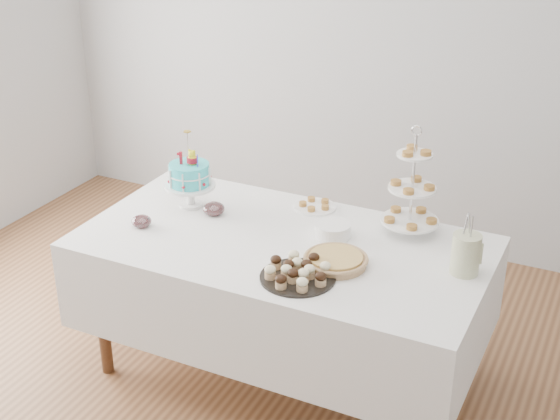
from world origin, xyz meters
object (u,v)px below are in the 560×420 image
at_px(pastry_plate, 315,205).
at_px(pie, 336,260).
at_px(table, 283,282).
at_px(tiered_stand, 412,189).
at_px(utensil_pitcher, 466,253).
at_px(jam_bowl_a, 142,221).
at_px(jam_bowl_b, 214,209).
at_px(plate_stack, 333,230).
at_px(cupcake_tray, 298,271).
at_px(birthday_cake, 190,187).

bearing_deg(pastry_plate, pie, -57.66).
bearing_deg(pie, table, 161.15).
relative_size(pie, tiered_stand, 0.54).
height_order(pie, utensil_pitcher, utensil_pitcher).
height_order(jam_bowl_a, jam_bowl_b, jam_bowl_b).
height_order(pastry_plate, utensil_pitcher, utensil_pitcher).
xyz_separation_m(pie, jam_bowl_a, (-1.00, -0.06, 0.00)).
xyz_separation_m(jam_bowl_a, utensil_pitcher, (1.52, 0.24, 0.07)).
bearing_deg(table, plate_stack, 36.51).
relative_size(cupcake_tray, utensil_pitcher, 1.18).
distance_m(cupcake_tray, jam_bowl_a, 0.90).
bearing_deg(jam_bowl_b, tiered_stand, 14.68).
bearing_deg(plate_stack, utensil_pitcher, -5.94).
bearing_deg(tiered_stand, jam_bowl_a, -156.51).
bearing_deg(pastry_plate, jam_bowl_b, -145.45).
xyz_separation_m(plate_stack, pastry_plate, (-0.20, 0.26, -0.02)).
relative_size(table, pie, 6.60).
bearing_deg(table, pie, -18.85).
relative_size(cupcake_tray, plate_stack, 1.92).
bearing_deg(jam_bowl_a, plate_stack, 19.34).
height_order(jam_bowl_a, utensil_pitcher, utensil_pitcher).
distance_m(pie, jam_bowl_a, 1.00).
bearing_deg(birthday_cake, jam_bowl_b, -27.71).
distance_m(pie, plate_stack, 0.28).
xyz_separation_m(birthday_cake, plate_stack, (0.79, 0.00, -0.07)).
xyz_separation_m(plate_stack, jam_bowl_a, (-0.88, -0.31, -0.01)).
bearing_deg(utensil_pitcher, cupcake_tray, -153.26).
relative_size(pastry_plate, jam_bowl_b, 1.95).
relative_size(cupcake_tray, jam_bowl_b, 2.99).
height_order(table, jam_bowl_a, jam_bowl_a).
relative_size(table, jam_bowl_b, 17.36).
height_order(cupcake_tray, utensil_pitcher, utensil_pitcher).
bearing_deg(jam_bowl_b, pie, -15.86).
height_order(pie, jam_bowl_a, jam_bowl_a).
height_order(table, birthday_cake, birthday_cake).
bearing_deg(jam_bowl_a, pie, 3.33).
distance_m(table, tiered_stand, 0.76).
height_order(plate_stack, jam_bowl_a, plate_stack).
bearing_deg(utensil_pitcher, table, -177.96).
bearing_deg(birthday_cake, plate_stack, -14.43).
bearing_deg(pie, pastry_plate, 122.34).
xyz_separation_m(tiered_stand, jam_bowl_a, (-1.19, -0.52, -0.20)).
xyz_separation_m(table, pastry_plate, (-0.01, 0.40, 0.24)).
height_order(cupcake_tray, tiered_stand, tiered_stand).
bearing_deg(table, jam_bowl_b, 166.34).
bearing_deg(table, birthday_cake, 166.45).
relative_size(tiered_stand, jam_bowl_a, 5.55).
distance_m(pastry_plate, jam_bowl_b, 0.52).
xyz_separation_m(table, pie, (0.31, -0.11, 0.25)).
height_order(pie, tiered_stand, tiered_stand).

